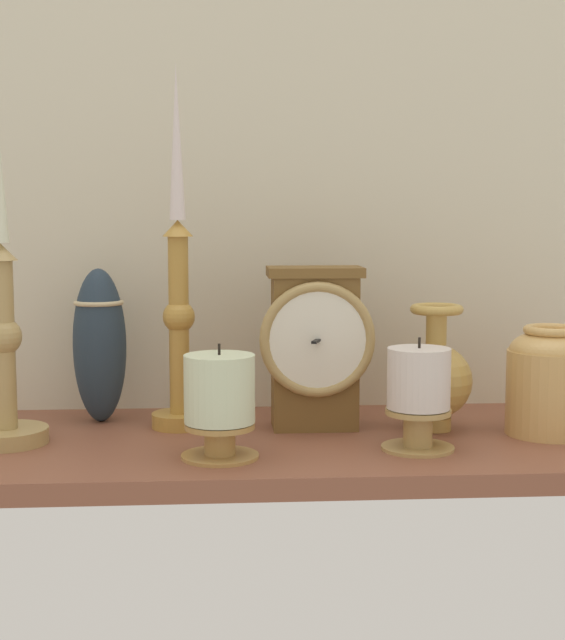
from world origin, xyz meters
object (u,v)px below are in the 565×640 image
Objects in this scene: pillar_candle_front at (419,393)px; pillar_candle_near_clock at (220,401)px; candlestick_tall_left at (3,342)px; brass_vase_bulbous at (435,376)px; mantel_clock at (315,345)px; candlestick_tall_center at (179,305)px; brass_vase_jar at (550,378)px; tall_ceramic_vase at (100,344)px.

pillar_candle_front is 22.37cm from pillar_candle_near_clock.
brass_vase_bulbous is at bearing 3.70° from candlestick_tall_left.
brass_vase_bulbous is at bearing 23.48° from pillar_candle_near_clock.
pillar_candle_near_clock is (-11.78, -13.24, -4.13)cm from mantel_clock.
candlestick_tall_center is at bearing 154.22° from pillar_candle_front.
pillar_candle_front is 1.02× the size of pillar_candle_near_clock.
brass_vase_bulbous is 1.18× the size of brass_vase_jar.
brass_vase_bulbous is (31.30, -3.71, -8.67)cm from candlestick_tall_center.
candlestick_tall_center reaches higher than brass_vase_jar.
candlestick_tall_center is 32.69cm from brass_vase_bulbous.
brass_vase_jar is at bearing 19.63° from pillar_candle_front.
candlestick_tall_center is 12.21cm from tall_ceramic_vase.
candlestick_tall_center is at bearing 171.17° from brass_vase_jar.
mantel_clock is 15.21cm from brass_vase_bulbous.
candlestick_tall_left is 14.69cm from tall_ceramic_vase.
candlestick_tall_center is 2.87× the size of brass_vase_bulbous.
candlestick_tall_left is at bearing -179.91° from brass_vase_jar.
mantel_clock is at bearing 48.35° from pillar_candle_near_clock.
mantel_clock reaches higher than brass_vase_bulbous.
tall_ceramic_vase is at bearing 169.52° from brass_vase_bulbous.
tall_ceramic_vase is (9.56, 10.98, -1.93)cm from candlestick_tall_left.
candlestick_tall_center is 18.36cm from pillar_candle_near_clock.
tall_ceramic_vase is (-10.21, 3.97, -5.39)cm from candlestick_tall_center.
candlestick_tall_left is at bearing 161.66° from pillar_candle_near_clock.
brass_vase_bulbous reaches higher than brass_vase_jar.
candlestick_tall_center is 3.38× the size of brass_vase_jar.
tall_ceramic_vase reaches higher than brass_vase_jar.
tall_ceramic_vase is at bearing 128.24° from pillar_candle_near_clock.
brass_vase_jar is at bearing 0.09° from candlestick_tall_left.
tall_ceramic_vase is (-54.75, 10.89, 3.14)cm from brass_vase_jar.
pillar_candle_front is (27.16, -13.12, -8.93)cm from candlestick_tall_center.
candlestick_tall_left reaches higher than brass_vase_jar.
candlestick_tall_left is 3.15× the size of pillar_candle_near_clock.
brass_vase_bulbous is 1.22× the size of pillar_candle_front.
brass_vase_bulbous is at bearing -10.48° from tall_ceramic_vase.
candlestick_tall_center reaches higher than pillar_candle_near_clock.
brass_vase_bulbous is at bearing 66.20° from pillar_candle_front.
candlestick_tall_left is at bearing 172.59° from pillar_candle_front.
brass_vase_bulbous is 0.79× the size of tall_ceramic_vase.
candlestick_tall_left is at bearing -160.46° from candlestick_tall_center.
pillar_candle_near_clock is (4.89, -15.19, -9.09)cm from candlestick_tall_center.
brass_vase_bulbous is (14.64, -1.77, -3.72)cm from mantel_clock.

